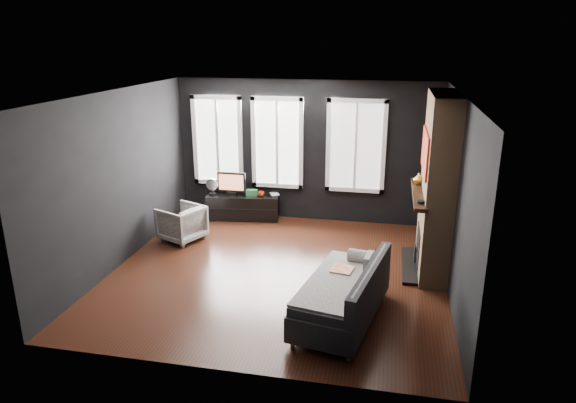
% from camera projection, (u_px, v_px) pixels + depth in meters
% --- Properties ---
extents(floor, '(5.00, 5.00, 0.00)m').
position_uv_depth(floor, '(278.00, 272.00, 7.89)').
color(floor, black).
rests_on(floor, ground).
extents(ceiling, '(5.00, 5.00, 0.00)m').
position_uv_depth(ceiling, '(277.00, 94.00, 7.05)').
color(ceiling, white).
rests_on(ceiling, ground).
extents(wall_back, '(5.00, 0.02, 2.70)m').
position_uv_depth(wall_back, '(306.00, 152.00, 9.80)').
color(wall_back, black).
rests_on(wall_back, ground).
extents(wall_left, '(0.02, 5.00, 2.70)m').
position_uv_depth(wall_left, '(120.00, 179.00, 7.95)').
color(wall_left, black).
rests_on(wall_left, ground).
extents(wall_right, '(0.02, 5.00, 2.70)m').
position_uv_depth(wall_right, '(456.00, 198.00, 6.99)').
color(wall_right, black).
rests_on(wall_right, ground).
extents(windows, '(4.00, 0.16, 1.76)m').
position_uv_depth(windows, '(282.00, 97.00, 9.53)').
color(windows, white).
rests_on(windows, wall_back).
extents(fireplace, '(0.70, 1.62, 2.70)m').
position_uv_depth(fireplace, '(437.00, 185.00, 7.59)').
color(fireplace, '#93724C').
rests_on(fireplace, floor).
extents(sofa, '(1.26, 1.97, 0.79)m').
position_uv_depth(sofa, '(342.00, 291.00, 6.46)').
color(sofa, black).
rests_on(sofa, floor).
extents(stripe_pillow, '(0.13, 0.33, 0.32)m').
position_uv_depth(stripe_pillow, '(368.00, 266.00, 6.77)').
color(stripe_pillow, gray).
rests_on(stripe_pillow, sofa).
extents(armchair, '(0.85, 0.87, 0.69)m').
position_uv_depth(armchair, '(181.00, 221.00, 9.03)').
color(armchair, white).
rests_on(armchair, floor).
extents(media_console, '(1.46, 0.62, 0.49)m').
position_uv_depth(media_console, '(243.00, 207.00, 10.13)').
color(media_console, black).
rests_on(media_console, floor).
extents(monitor, '(0.58, 0.13, 0.52)m').
position_uv_depth(monitor, '(232.00, 182.00, 10.00)').
color(monitor, black).
rests_on(monitor, media_console).
extents(desk_fan, '(0.25, 0.25, 0.34)m').
position_uv_depth(desk_fan, '(212.00, 186.00, 10.03)').
color(desk_fan, '#9D9D9D').
rests_on(desk_fan, media_console).
extents(mug, '(0.13, 0.11, 0.12)m').
position_uv_depth(mug, '(261.00, 193.00, 9.95)').
color(mug, red).
rests_on(mug, media_console).
extents(book, '(0.15, 0.09, 0.22)m').
position_uv_depth(book, '(271.00, 189.00, 10.04)').
color(book, '#B6AB90').
rests_on(book, media_console).
extents(storage_box, '(0.22, 0.15, 0.11)m').
position_uv_depth(storage_box, '(252.00, 193.00, 10.01)').
color(storage_box, '#306C3F').
rests_on(storage_box, media_console).
extents(mantel_vase, '(0.18, 0.19, 0.17)m').
position_uv_depth(mantel_vase, '(419.00, 179.00, 8.07)').
color(mantel_vase, gold).
rests_on(mantel_vase, fireplace).
extents(mantel_clock, '(0.14, 0.14, 0.04)m').
position_uv_depth(mantel_clock, '(421.00, 202.00, 7.16)').
color(mantel_clock, black).
rests_on(mantel_clock, fireplace).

